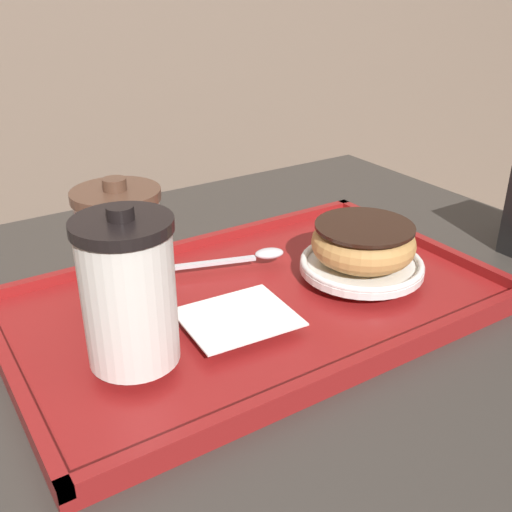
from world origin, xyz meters
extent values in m
cube|color=#38332D|center=(0.00, 0.00, 0.71)|extent=(0.91, 0.78, 0.03)
cube|color=maroon|center=(-0.02, -0.01, 0.73)|extent=(0.52, 0.32, 0.01)
cube|color=maroon|center=(-0.02, -0.17, 0.74)|extent=(0.52, 0.01, 0.01)
cube|color=maroon|center=(-0.02, 0.14, 0.74)|extent=(0.52, 0.01, 0.01)
cube|color=maroon|center=(-0.28, -0.01, 0.74)|extent=(0.01, 0.32, 0.01)
cube|color=maroon|center=(0.23, -0.01, 0.74)|extent=(0.01, 0.32, 0.01)
cube|color=white|center=(-0.07, -0.05, 0.75)|extent=(0.11, 0.10, 0.00)
cylinder|color=white|center=(-0.18, -0.06, 0.81)|extent=(0.08, 0.08, 0.12)
cylinder|color=black|center=(-0.18, -0.06, 0.88)|extent=(0.08, 0.08, 0.01)
cylinder|color=black|center=(-0.18, -0.06, 0.89)|extent=(0.02, 0.02, 0.01)
cylinder|color=white|center=(-0.14, 0.06, 0.80)|extent=(0.08, 0.08, 0.11)
cylinder|color=brown|center=(-0.14, 0.06, 0.86)|extent=(0.09, 0.09, 0.01)
cylinder|color=brown|center=(-0.14, 0.06, 0.87)|extent=(0.02, 0.02, 0.01)
cylinder|color=white|center=(0.10, -0.04, 0.75)|extent=(0.14, 0.14, 0.01)
torus|color=white|center=(0.10, -0.04, 0.76)|extent=(0.14, 0.14, 0.01)
torus|color=tan|center=(0.10, -0.04, 0.78)|extent=(0.12, 0.12, 0.04)
cylinder|color=black|center=(0.10, -0.04, 0.80)|extent=(0.11, 0.11, 0.00)
ellipsoid|color=silver|center=(0.03, 0.04, 0.75)|extent=(0.04, 0.03, 0.01)
cube|color=silver|center=(-0.03, 0.07, 0.75)|extent=(0.10, 0.04, 0.00)
camera|label=1|loc=(-0.33, -0.49, 1.06)|focal=42.00mm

